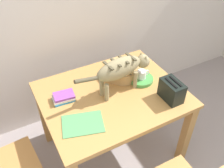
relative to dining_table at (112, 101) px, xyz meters
The scene contains 9 objects.
wall_rear 0.97m from the dining_table, 90.85° to the left, with size 5.29×0.11×2.50m.
dining_table is the anchor object (origin of this frame).
cat 0.33m from the dining_table, ahead, with size 0.69×0.18×0.32m.
saucer_bowl 0.33m from the dining_table, ahead, with size 0.21×0.21×0.03m, color #469845.
coffee_mug 0.35m from the dining_table, ahead, with size 0.12×0.08×0.08m.
magazine 0.41m from the dining_table, 150.36° to the right, with size 0.30×0.22×0.01m, color #51965C.
book_stack 0.42m from the dining_table, 163.60° to the left, with size 0.19×0.13×0.06m.
wicker_basket 0.30m from the dining_table, 42.03° to the left, with size 0.32×0.32×0.09m.
toaster 0.51m from the dining_table, 35.79° to the right, with size 0.12×0.20×0.18m.
Camera 1 is at (-0.71, -0.10, 2.12)m, focal length 39.55 mm.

